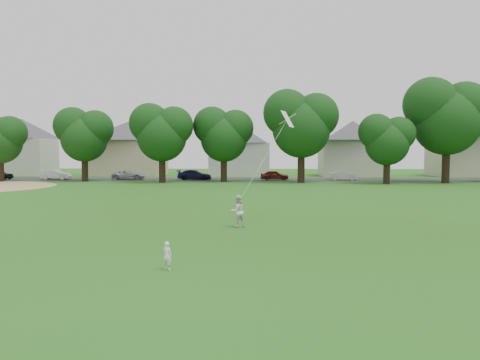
{
  "coord_description": "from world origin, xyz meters",
  "views": [
    {
      "loc": [
        3.12,
        -15.08,
        3.31
      ],
      "look_at": [
        2.33,
        2.0,
        2.3
      ],
      "focal_mm": 35.0,
      "sensor_mm": 36.0,
      "label": 1
    }
  ],
  "objects": [
    {
      "name": "tree_row",
      "position": [
        5.05,
        36.48,
        6.49
      ],
      "size": [
        80.84,
        8.48,
        11.7
      ],
      "color": "black",
      "rests_on": "ground"
    },
    {
      "name": "kite",
      "position": [
        3.2,
        6.45,
        2.97
      ],
      "size": [
        1.52,
        1.54,
        4.96
      ],
      "color": "white",
      "rests_on": "ground"
    },
    {
      "name": "ground",
      "position": [
        0.0,
        0.0,
        0.0
      ],
      "size": [
        160.0,
        160.0,
        0.0
      ],
      "primitive_type": "plane",
      "color": "#255413",
      "rests_on": "ground"
    },
    {
      "name": "street",
      "position": [
        0.0,
        42.0,
        0.01
      ],
      "size": [
        90.0,
        7.0,
        0.01
      ],
      "primitive_type": "cube",
      "color": "#2D2D30",
      "rests_on": "ground"
    },
    {
      "name": "toddler",
      "position": [
        0.46,
        -2.18,
        0.41
      ],
      "size": [
        0.35,
        0.29,
        0.81
      ],
      "primitive_type": "imported",
      "rotation": [
        0.0,
        0.0,
        2.75
      ],
      "color": "white",
      "rests_on": "ground"
    },
    {
      "name": "house_row",
      "position": [
        1.56,
        52.0,
        4.93
      ],
      "size": [
        76.89,
        14.14,
        10.26
      ],
      "color": "beige",
      "rests_on": "ground"
    },
    {
      "name": "older_boy",
      "position": [
        2.06,
        5.41,
        0.71
      ],
      "size": [
        0.87,
        0.82,
        1.43
      ],
      "primitive_type": "imported",
      "rotation": [
        0.0,
        0.0,
        3.7
      ],
      "color": "silver",
      "rests_on": "ground"
    },
    {
      "name": "parked_cars",
      "position": [
        -9.79,
        41.0,
        0.59
      ],
      "size": [
        45.81,
        2.33,
        1.24
      ],
      "color": "black",
      "rests_on": "ground"
    }
  ]
}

